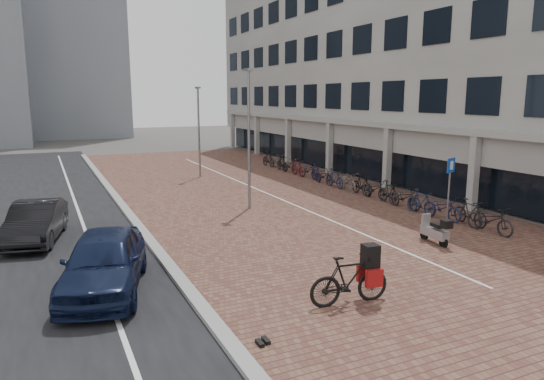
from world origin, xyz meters
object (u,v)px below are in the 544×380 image
(car_dark, at_px, (36,222))
(parking_sign, at_px, (450,180))
(car_navy, at_px, (104,262))
(scooter_front, at_px, (435,230))
(hero_bike, at_px, (349,279))

(car_dark, relative_size, parking_sign, 1.58)
(car_navy, distance_m, scooter_front, 10.78)
(car_navy, distance_m, hero_bike, 6.28)
(hero_bike, bearing_deg, car_dark, 43.26)
(car_navy, xyz_separation_m, car_dark, (-1.62, 5.72, -0.10))
(car_navy, relative_size, hero_bike, 2.19)
(car_navy, xyz_separation_m, scooter_front, (10.76, -0.39, -0.31))
(car_dark, relative_size, hero_bike, 1.98)
(car_navy, height_order, parking_sign, parking_sign)
(parking_sign, bearing_deg, scooter_front, -161.56)
(car_navy, height_order, car_dark, car_navy)
(car_navy, bearing_deg, car_dark, 121.21)
(scooter_front, bearing_deg, hero_bike, -146.94)
(car_navy, bearing_deg, parking_sign, 21.11)
(hero_bike, distance_m, parking_sign, 9.12)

